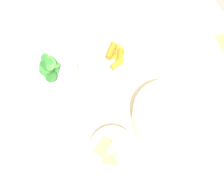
# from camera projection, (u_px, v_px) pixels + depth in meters

# --- Properties ---
(ground_plane) EXTENTS (10.00, 10.00, 0.00)m
(ground_plane) POSITION_uv_depth(u_px,v_px,m) (116.00, 144.00, 1.44)
(ground_plane) COLOR gray
(dining_table) EXTENTS (0.98, 0.90, 0.74)m
(dining_table) POSITION_uv_depth(u_px,v_px,m) (118.00, 102.00, 0.87)
(dining_table) COLOR beige
(dining_table) RESTS_ON ground_plane
(bowl_carrots) EXTENTS (0.15, 0.15, 0.07)m
(bowl_carrots) POSITION_uv_depth(u_px,v_px,m) (118.00, 56.00, 0.76)
(bowl_carrots) COLOR silver
(bowl_carrots) RESTS_ON dining_table
(bowl_greens) EXTENTS (0.15, 0.15, 0.10)m
(bowl_greens) POSITION_uv_depth(u_px,v_px,m) (52.00, 73.00, 0.74)
(bowl_greens) COLOR silver
(bowl_greens) RESTS_ON dining_table
(bowl_beans_hotdog) EXTENTS (0.20, 0.20, 0.06)m
(bowl_beans_hotdog) POSITION_uv_depth(u_px,v_px,m) (168.00, 116.00, 0.69)
(bowl_beans_hotdog) COLOR silver
(bowl_beans_hotdog) RESTS_ON dining_table
(bowl_cookies) EXTENTS (0.12, 0.12, 0.05)m
(bowl_cookies) POSITION_uv_depth(u_px,v_px,m) (112.00, 149.00, 0.66)
(bowl_cookies) COLOR white
(bowl_cookies) RESTS_ON dining_table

